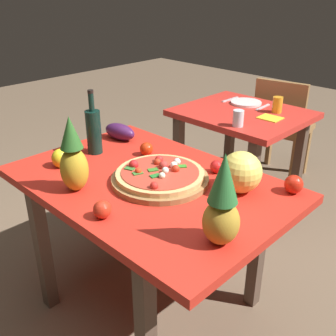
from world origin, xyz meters
TOP-DOWN VIEW (x-y plane):
  - ground_plane at (0.00, 0.00)m, footprint 10.00×10.00m
  - display_table at (0.00, 0.00)m, footprint 1.24×0.84m
  - background_table at (-0.29, 1.15)m, footprint 0.82×0.72m
  - dining_chair at (-0.30, 1.73)m, footprint 0.46×0.46m
  - pizza_board at (0.05, 0.03)m, footprint 0.43×0.43m
  - pizza at (0.04, 0.03)m, footprint 0.39×0.39m
  - wine_bottle at (-0.43, 0.02)m, footprint 0.08×0.08m
  - pineapple_left at (0.51, -0.14)m, footprint 0.13×0.13m
  - pineapple_right at (-0.16, -0.28)m, footprint 0.12×0.12m
  - melon at (0.35, 0.20)m, footprint 0.18×0.18m
  - bell_pepper at (-0.40, -0.20)m, footprint 0.09×0.09m
  - eggplant at (-0.48, 0.23)m, footprint 0.21×0.12m
  - tomato_near_board at (0.10, -0.33)m, footprint 0.07×0.07m
  - tomato_by_bottle at (-0.21, 0.18)m, footprint 0.07×0.07m
  - tomato_beside_pepper at (0.52, 0.35)m, footprint 0.08×0.08m
  - tomato_at_corner at (0.17, 0.27)m, footprint 0.06×0.06m
  - drinking_glass_juice at (-0.11, 1.28)m, footprint 0.07×0.07m
  - drinking_glass_water at (-0.14, 0.87)m, footprint 0.07×0.07m
  - dinner_plate at (-0.38, 1.31)m, footprint 0.22×0.22m
  - fork_utensil at (-0.52, 1.31)m, footprint 0.02×0.18m
  - knife_utensil at (-0.24, 1.31)m, footprint 0.03×0.18m
  - napkin_folded at (-0.07, 1.14)m, footprint 0.14×0.12m

SIDE VIEW (x-z plane):
  - ground_plane at x=0.00m, z-range 0.00..0.00m
  - dining_chair at x=-0.30m, z-range 0.06..0.91m
  - background_table at x=-0.29m, z-range 0.24..0.96m
  - display_table at x=0.00m, z-range 0.27..1.00m
  - napkin_folded at x=-0.07m, z-range 0.73..0.73m
  - fork_utensil at x=-0.52m, z-range 0.73..0.73m
  - knife_utensil at x=-0.24m, z-range 0.73..0.73m
  - dinner_plate at x=-0.38m, z-range 0.73..0.74m
  - pizza_board at x=0.05m, z-range 0.73..0.75m
  - tomato_at_corner at x=0.17m, z-range 0.73..0.79m
  - tomato_by_bottle at x=-0.21m, z-range 0.73..0.79m
  - tomato_near_board at x=0.10m, z-range 0.73..0.80m
  - tomato_beside_pepper at x=0.52m, z-range 0.73..0.80m
  - pizza at x=0.04m, z-range 0.74..0.79m
  - bell_pepper at x=-0.40m, z-range 0.72..0.81m
  - eggplant at x=-0.48m, z-range 0.73..0.82m
  - drinking_glass_water at x=-0.14m, z-range 0.73..0.82m
  - drinking_glass_juice at x=-0.11m, z-range 0.73..0.83m
  - melon at x=0.35m, z-range 0.73..0.90m
  - wine_bottle at x=-0.43m, z-range 0.68..1.01m
  - pineapple_right at x=-0.16m, z-range 0.71..1.04m
  - pineapple_left at x=0.51m, z-range 0.71..1.04m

